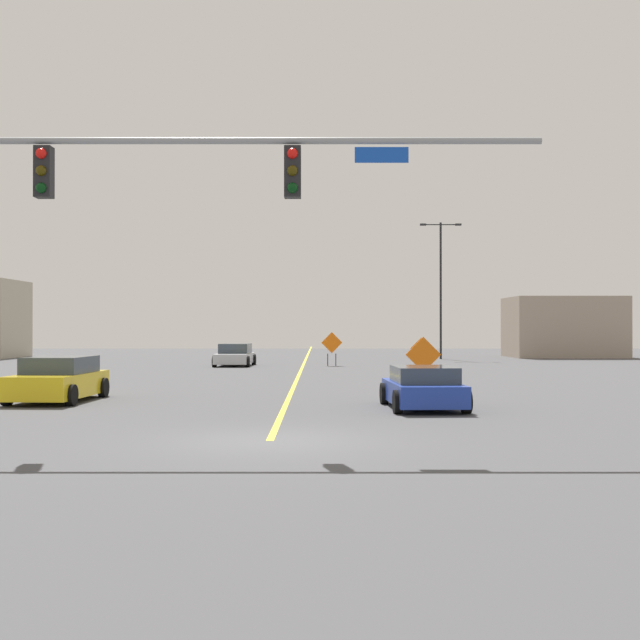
{
  "coord_description": "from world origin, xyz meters",
  "views": [
    {
      "loc": [
        1.02,
        -16.74,
        2.33
      ],
      "look_at": [
        1.16,
        31.77,
        2.74
      ],
      "focal_mm": 46.09,
      "sensor_mm": 36.0,
      "label": 1
    }
  ],
  "objects_px": {
    "car_silver_distant": "(233,355)",
    "car_blue_near": "(421,388)",
    "construction_sign_left_shoulder": "(329,344)",
    "car_yellow_passing": "(56,380)",
    "street_lamp_near_left": "(438,281)",
    "construction_sign_median_far": "(419,350)",
    "construction_sign_median_near": "(421,358)",
    "traffic_signal_assembly": "(56,194)"
  },
  "relations": [
    {
      "from": "street_lamp_near_left",
      "to": "car_yellow_passing",
      "type": "relative_size",
      "value": 2.25
    },
    {
      "from": "car_blue_near",
      "to": "car_yellow_passing",
      "type": "bearing_deg",
      "value": 167.96
    },
    {
      "from": "traffic_signal_assembly",
      "to": "street_lamp_near_left",
      "type": "distance_m",
      "value": 45.02
    },
    {
      "from": "construction_sign_left_shoulder",
      "to": "car_silver_distant",
      "type": "height_order",
      "value": "construction_sign_left_shoulder"
    },
    {
      "from": "street_lamp_near_left",
      "to": "construction_sign_median_near",
      "type": "height_order",
      "value": "street_lamp_near_left"
    },
    {
      "from": "construction_sign_median_far",
      "to": "construction_sign_left_shoulder",
      "type": "bearing_deg",
      "value": 126.29
    },
    {
      "from": "traffic_signal_assembly",
      "to": "car_yellow_passing",
      "type": "distance_m",
      "value": 10.41
    },
    {
      "from": "construction_sign_left_shoulder",
      "to": "car_blue_near",
      "type": "bearing_deg",
      "value": -85.05
    },
    {
      "from": "street_lamp_near_left",
      "to": "construction_sign_median_far",
      "type": "xyz_separation_m",
      "value": [
        -3.47,
        -16.58,
        -4.58
      ]
    },
    {
      "from": "street_lamp_near_left",
      "to": "car_blue_near",
      "type": "relative_size",
      "value": 2.43
    },
    {
      "from": "construction_sign_median_far",
      "to": "car_silver_distant",
      "type": "xyz_separation_m",
      "value": [
        -10.39,
        6.21,
        -0.49
      ]
    },
    {
      "from": "traffic_signal_assembly",
      "to": "car_blue_near",
      "type": "relative_size",
      "value": 3.77
    },
    {
      "from": "car_silver_distant",
      "to": "traffic_signal_assembly",
      "type": "bearing_deg",
      "value": -90.44
    },
    {
      "from": "construction_sign_median_far",
      "to": "car_blue_near",
      "type": "relative_size",
      "value": 0.43
    },
    {
      "from": "construction_sign_median_near",
      "to": "car_yellow_passing",
      "type": "distance_m",
      "value": 11.8
    },
    {
      "from": "construction_sign_median_near",
      "to": "street_lamp_near_left",
      "type": "bearing_deg",
      "value": 80.59
    },
    {
      "from": "traffic_signal_assembly",
      "to": "construction_sign_left_shoulder",
      "type": "xyz_separation_m",
      "value": [
        6.05,
        32.42,
        -3.76
      ]
    },
    {
      "from": "construction_sign_median_near",
      "to": "car_silver_distant",
      "type": "bearing_deg",
      "value": 111.53
    },
    {
      "from": "traffic_signal_assembly",
      "to": "car_silver_distant",
      "type": "relative_size",
      "value": 3.6
    },
    {
      "from": "construction_sign_left_shoulder",
      "to": "car_yellow_passing",
      "type": "xyz_separation_m",
      "value": [
        -8.91,
        -23.42,
        -0.61
      ]
    },
    {
      "from": "traffic_signal_assembly",
      "to": "construction_sign_left_shoulder",
      "type": "relative_size",
      "value": 7.59
    },
    {
      "from": "construction_sign_median_near",
      "to": "traffic_signal_assembly",
      "type": "bearing_deg",
      "value": -129.46
    },
    {
      "from": "traffic_signal_assembly",
      "to": "construction_sign_median_near",
      "type": "relative_size",
      "value": 7.69
    },
    {
      "from": "car_yellow_passing",
      "to": "construction_sign_median_near",
      "type": "bearing_deg",
      "value": 8.25
    },
    {
      "from": "construction_sign_median_far",
      "to": "street_lamp_near_left",
      "type": "bearing_deg",
      "value": 78.19
    },
    {
      "from": "street_lamp_near_left",
      "to": "car_silver_distant",
      "type": "distance_m",
      "value": 18.04
    },
    {
      "from": "street_lamp_near_left",
      "to": "car_yellow_passing",
      "type": "height_order",
      "value": "street_lamp_near_left"
    },
    {
      "from": "construction_sign_median_near",
      "to": "car_yellow_passing",
      "type": "relative_size",
      "value": 0.45
    },
    {
      "from": "street_lamp_near_left",
      "to": "car_yellow_passing",
      "type": "bearing_deg",
      "value": -116.7
    },
    {
      "from": "car_yellow_passing",
      "to": "car_blue_near",
      "type": "xyz_separation_m",
      "value": [
        11.15,
        -2.38,
        -0.09
      ]
    },
    {
      "from": "construction_sign_median_near",
      "to": "car_silver_distant",
      "type": "height_order",
      "value": "construction_sign_median_near"
    },
    {
      "from": "construction_sign_median_far",
      "to": "car_silver_distant",
      "type": "distance_m",
      "value": 12.12
    },
    {
      "from": "street_lamp_near_left",
      "to": "car_silver_distant",
      "type": "bearing_deg",
      "value": -143.2
    },
    {
      "from": "traffic_signal_assembly",
      "to": "street_lamp_near_left",
      "type": "xyz_separation_m",
      "value": [
        14.11,
        42.74,
        0.65
      ]
    },
    {
      "from": "construction_sign_median_near",
      "to": "car_blue_near",
      "type": "distance_m",
      "value": 4.16
    },
    {
      "from": "construction_sign_left_shoulder",
      "to": "car_blue_near",
      "type": "distance_m",
      "value": 25.9
    },
    {
      "from": "car_yellow_passing",
      "to": "construction_sign_median_far",
      "type": "bearing_deg",
      "value": 51.81
    },
    {
      "from": "car_silver_distant",
      "to": "car_blue_near",
      "type": "height_order",
      "value": "car_silver_distant"
    },
    {
      "from": "traffic_signal_assembly",
      "to": "street_lamp_near_left",
      "type": "height_order",
      "value": "street_lamp_near_left"
    },
    {
      "from": "construction_sign_left_shoulder",
      "to": "car_blue_near",
      "type": "relative_size",
      "value": 0.5
    },
    {
      "from": "traffic_signal_assembly",
      "to": "car_silver_distant",
      "type": "distance_m",
      "value": 32.67
    },
    {
      "from": "construction_sign_median_far",
      "to": "car_yellow_passing",
      "type": "height_order",
      "value": "construction_sign_median_far"
    }
  ]
}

